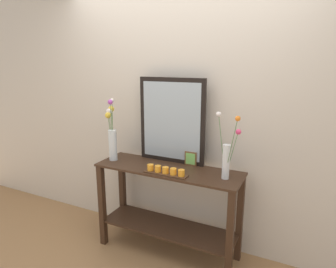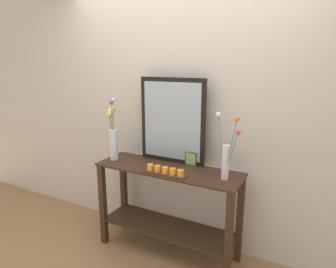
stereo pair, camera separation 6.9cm
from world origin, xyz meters
name	(u,v)px [view 2 (the right image)]	position (x,y,z in m)	size (l,w,h in m)	color
ground_plane	(168,251)	(0.00, 0.00, -0.01)	(7.00, 6.00, 0.02)	#997047
wall_back	(184,110)	(0.00, 0.33, 1.35)	(6.40, 0.08, 2.70)	beige
console_table	(168,201)	(0.00, 0.00, 0.53)	(1.35, 0.43, 0.86)	#382316
mirror_leaning	(172,121)	(-0.05, 0.18, 1.26)	(0.66, 0.03, 0.80)	black
tall_vase_left	(113,135)	(-0.61, -0.01, 1.10)	(0.16, 0.18, 0.61)	silver
vase_right	(226,155)	(0.54, 0.00, 1.06)	(0.23, 0.17, 0.55)	silver
candle_tray	(165,171)	(0.05, -0.14, 0.89)	(0.39, 0.09, 0.07)	#472D1C
picture_frame_small	(191,159)	(0.16, 0.16, 0.92)	(0.12, 0.01, 0.13)	brown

